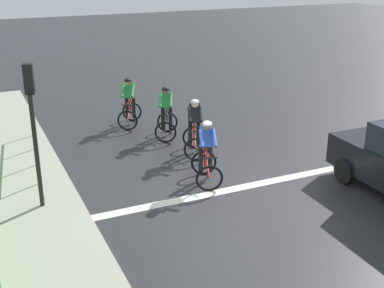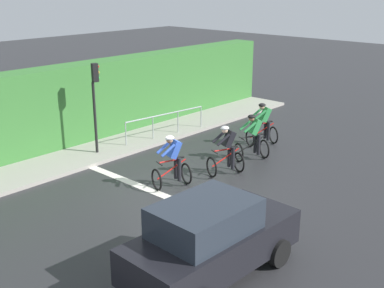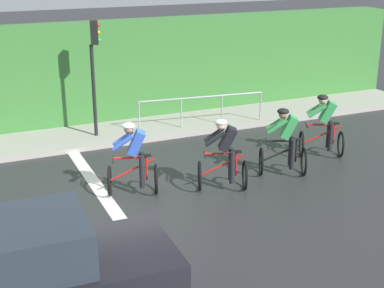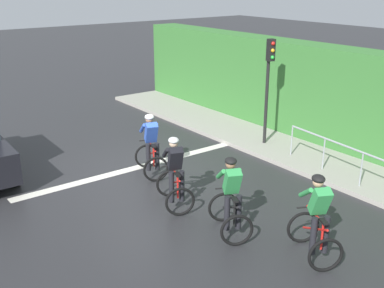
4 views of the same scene
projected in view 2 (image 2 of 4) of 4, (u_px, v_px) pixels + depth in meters
ground_plane at (167, 191)px, 14.94m from camera, size 80.00×80.00×0.00m
sidewalk_kerb at (119, 141)px, 19.31m from camera, size 2.80×19.30×0.12m
stone_wall_low at (105, 131)px, 19.81m from camera, size 0.44×19.30×0.62m
hedge_wall at (98, 100)px, 19.61m from camera, size 1.10×19.30×3.07m
road_marking_stop_line at (159, 194)px, 14.70m from camera, size 7.00×0.30×0.01m
cyclist_lead at (263, 125)px, 18.85m from camera, size 1.09×1.27×1.66m
cyclist_second at (253, 138)px, 17.27m from camera, size 1.08×1.27×1.66m
cyclist_mid at (227, 151)px, 15.96m from camera, size 1.03×1.26×1.66m
cyclist_fourth at (173, 162)px, 14.98m from camera, size 0.98×1.24×1.66m
car_black at (211, 239)px, 10.40m from camera, size 1.98×4.15×1.76m
traffic_light_near_crossing at (95, 95)px, 17.29m from camera, size 0.25×0.31×3.34m
pedestrian_railing_kerbside at (166, 119)px, 19.66m from camera, size 0.49×3.82×1.03m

